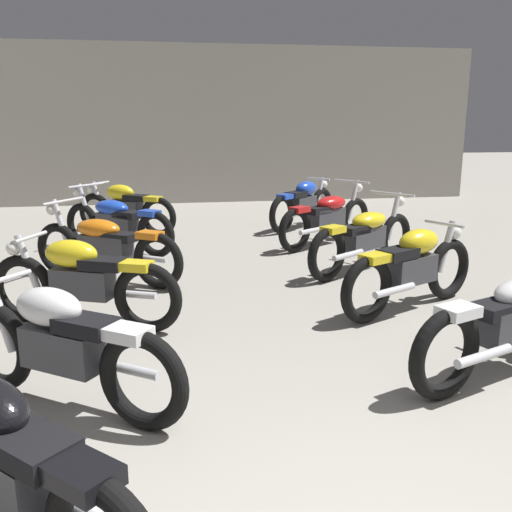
# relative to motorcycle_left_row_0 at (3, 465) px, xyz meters

# --- Properties ---
(back_wall) EXTENTS (13.26, 0.24, 3.60)m
(back_wall) POSITION_rel_motorcycle_left_row_0_xyz_m (1.69, 11.23, 1.34)
(back_wall) COLOR #9E998E
(back_wall) RESTS_ON ground
(motorcycle_left_row_0) EXTENTS (1.49, 1.46, 0.88)m
(motorcycle_left_row_0) POSITION_rel_motorcycle_left_row_0_xyz_m (0.00, 0.00, 0.00)
(motorcycle_left_row_0) COLOR black
(motorcycle_left_row_0) RESTS_ON ground
(motorcycle_left_row_1) EXTENTS (1.68, 1.22, 0.88)m
(motorcycle_left_row_1) POSITION_rel_motorcycle_left_row_0_xyz_m (0.04, 1.38, 0.00)
(motorcycle_left_row_1) COLOR black
(motorcycle_left_row_1) RESTS_ON ground
(motorcycle_left_row_2) EXTENTS (1.86, 0.86, 0.88)m
(motorcycle_left_row_2) POSITION_rel_motorcycle_left_row_0_xyz_m (-0.03, 2.98, 0.00)
(motorcycle_left_row_2) COLOR black
(motorcycle_left_row_2) RESTS_ON ground
(motorcycle_left_row_3) EXTENTS (1.86, 1.31, 0.97)m
(motorcycle_left_row_3) POSITION_rel_motorcycle_left_row_0_xyz_m (0.04, 4.55, -0.01)
(motorcycle_left_row_3) COLOR black
(motorcycle_left_row_3) RESTS_ON ground
(motorcycle_left_row_4) EXTENTS (1.70, 1.51, 0.97)m
(motorcycle_left_row_4) POSITION_rel_motorcycle_left_row_0_xyz_m (0.07, 6.21, -0.01)
(motorcycle_left_row_4) COLOR black
(motorcycle_left_row_4) RESTS_ON ground
(motorcycle_left_row_5) EXTENTS (1.73, 1.14, 0.88)m
(motorcycle_left_row_5) POSITION_rel_motorcycle_left_row_0_xyz_m (0.12, 7.58, 0.00)
(motorcycle_left_row_5) COLOR black
(motorcycle_left_row_5) RESTS_ON ground
(motorcycle_right_row_2) EXTENTS (1.81, 0.99, 0.88)m
(motorcycle_right_row_2) POSITION_rel_motorcycle_left_row_0_xyz_m (3.25, 2.93, 0.00)
(motorcycle_right_row_2) COLOR black
(motorcycle_right_row_2) RESTS_ON ground
(motorcycle_right_row_3) EXTENTS (1.85, 1.32, 0.97)m
(motorcycle_right_row_3) POSITION_rel_motorcycle_left_row_0_xyz_m (3.32, 4.52, -0.01)
(motorcycle_right_row_3) COLOR black
(motorcycle_right_row_3) RESTS_ON ground
(motorcycle_right_row_4) EXTENTS (1.84, 1.33, 0.97)m
(motorcycle_right_row_4) POSITION_rel_motorcycle_left_row_0_xyz_m (3.30, 6.12, -0.01)
(motorcycle_right_row_4) COLOR black
(motorcycle_right_row_4) RESTS_ON ground
(motorcycle_right_row_5) EXTENTS (1.53, 1.41, 0.88)m
(motorcycle_right_row_5) POSITION_rel_motorcycle_left_row_0_xyz_m (3.27, 7.57, 0.00)
(motorcycle_right_row_5) COLOR black
(motorcycle_right_row_5) RESTS_ON ground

